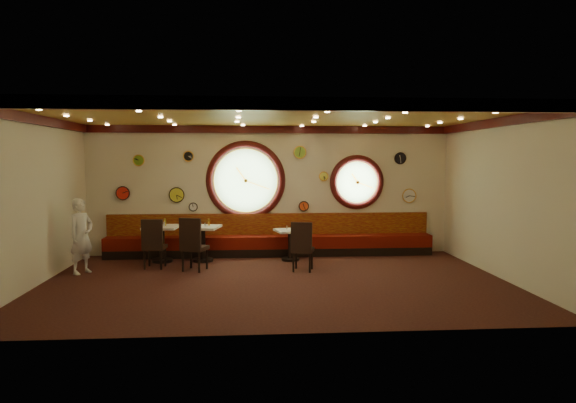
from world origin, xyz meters
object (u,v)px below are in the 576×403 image
Objects in this scene: chair_a at (153,240)px; chair_b at (192,241)px; table_b at (203,239)px; condiment_b_salt at (201,224)px; condiment_c_pepper at (293,228)px; waiter at (81,236)px; condiment_c_bottle at (292,225)px; chair_c at (302,243)px; condiment_a_bottle at (165,222)px; condiment_a_salt at (156,223)px; condiment_c_salt at (287,228)px; table_a at (162,239)px; condiment_a_pepper at (164,224)px; condiment_b_bottle at (209,222)px; table_c at (290,241)px; condiment_b_pepper at (205,225)px.

chair_b is (0.87, -0.32, 0.03)m from chair_a.
chair_a reaches higher than table_b.
condiment_b_salt is (-0.04, -0.00, 0.35)m from table_b.
condiment_c_pepper is (2.22, 0.94, 0.12)m from chair_b.
chair_b is 2.29m from waiter.
waiter reaches higher than condiment_c_pepper.
condiment_c_pepper is at bearing 16.28° from chair_a.
chair_b is 4.28× the size of condiment_c_bottle.
condiment_c_bottle is (-0.11, 1.32, 0.21)m from chair_c.
condiment_a_bottle reaches higher than condiment_b_salt.
waiter is at bearing -161.71° from chair_a.
condiment_a_salt reaches higher than condiment_b_salt.
condiment_c_salt is at bearing -46.28° from waiter.
table_a is 7.85× the size of condiment_a_pepper.
table_b is 9.14× the size of condiment_c_pepper.
table_b is 5.39× the size of condiment_b_bottle.
condiment_c_pepper is at bearing -3.90° from table_b.
table_a is 0.94m from table_b.
chair_c is at bearing -4.19° from chair_a.
table_a reaches higher than table_c.
chair_b is 1.29m from condiment_a_pepper.
table_c is at bearing -2.73° from condiment_a_salt.
waiter is (-4.50, -0.95, 0.01)m from condiment_c_pepper.
condiment_a_salt is at bearing 170.21° from condiment_a_bottle.
condiment_b_pepper is 0.94m from condiment_a_bottle.
condiment_b_bottle reaches higher than condiment_c_salt.
condiment_b_salt is 0.54× the size of condiment_b_bottle.
condiment_c_salt is at bearing -3.21° from condiment_b_bottle.
condiment_a_pepper is 1.25× the size of condiment_b_pepper.
waiter is at bearing -159.59° from chair_b.
condiment_b_salt reaches higher than condiment_c_bottle.
condiment_b_salt is at bearing -178.62° from condiment_c_bottle.
condiment_b_bottle reaches higher than condiment_c_bottle.
condiment_a_bottle is (-2.97, 0.20, 0.14)m from condiment_c_pepper.
condiment_c_bottle is 4.63m from waiter.
condiment_c_bottle is (2.03, 0.11, -0.05)m from condiment_b_pepper.
chair_a is 3.19m from condiment_c_bottle.
table_a is at bearing -149.53° from condiment_a_bottle.
condiment_b_pepper is at bearing -44.13° from table_b.
table_a is 8.62× the size of condiment_c_pepper.
table_c is at bearing 125.65° from condiment_c_pepper.
condiment_b_bottle is (0.14, 0.09, 0.39)m from table_b.
chair_a reaches higher than table_c.
chair_b is (-2.16, -1.02, 0.19)m from table_c.
table_a is 0.78m from chair_a.
table_c is at bearing -1.29° from table_a.
condiment_c_bottle is at bearing 27.59° from condiment_c_salt.
condiment_a_salt is 3.17m from condiment_c_bottle.
chair_c reaches higher than table_a.
table_b is at bearing 3.99° from condiment_a_pepper.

